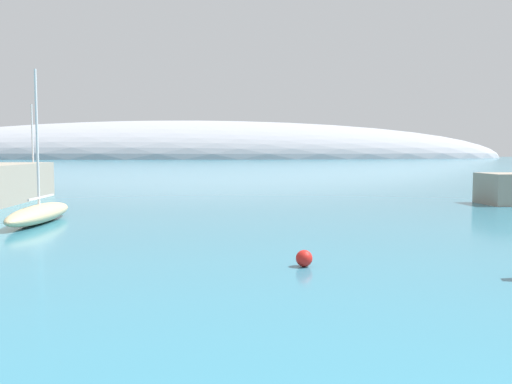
% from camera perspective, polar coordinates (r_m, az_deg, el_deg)
% --- Properties ---
extents(distant_ridge, '(295.37, 75.21, 34.55)m').
position_cam_1_polar(distant_ridge, '(259.19, -6.96, 3.47)').
color(distant_ridge, '#999EA8').
rests_on(distant_ridge, ground).
extents(sailboat_sand_near_shore, '(1.97, 7.79, 7.94)m').
position_cam_1_polar(sailboat_sand_near_shore, '(31.04, -21.41, -2.01)').
color(sailboat_sand_near_shore, '#C6B284').
rests_on(sailboat_sand_near_shore, water).
extents(sailboat_black_mid_mooring, '(4.08, 6.49, 7.58)m').
position_cam_1_polar(sailboat_black_mid_mooring, '(49.81, -21.89, 0.20)').
color(sailboat_black_mid_mooring, black).
rests_on(sailboat_black_mid_mooring, water).
extents(mooring_buoy_red, '(0.55, 0.55, 0.55)m').
position_cam_1_polar(mooring_buoy_red, '(18.21, 4.98, -6.82)').
color(mooring_buoy_red, red).
rests_on(mooring_buoy_red, water).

